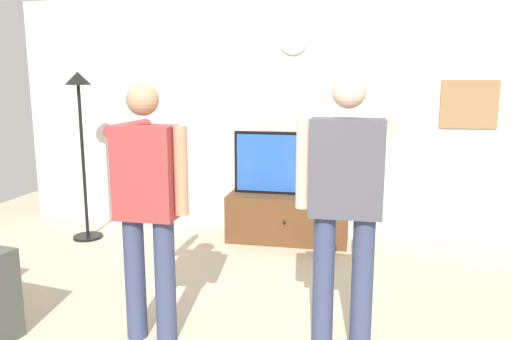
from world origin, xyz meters
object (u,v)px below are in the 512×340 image
object	(u,v)px
framed_picture	(469,104)
person_standing_nearer_couch	(346,197)
tv_stand	(288,218)
floor_lamp	(81,121)
person_standing_nearer_lamp	(148,199)
television	(289,163)
wall_clock	(294,40)

from	to	relation	value
framed_picture	person_standing_nearer_couch	bearing A→B (deg)	-116.17
tv_stand	floor_lamp	distance (m)	2.50
tv_stand	floor_lamp	xyz separation A→B (m)	(-2.23, -0.38, 1.07)
framed_picture	person_standing_nearer_lamp	bearing A→B (deg)	-134.12
television	person_standing_nearer_couch	xyz separation A→B (m)	(0.66, -2.19, 0.18)
wall_clock	person_standing_nearer_lamp	bearing A→B (deg)	-103.85
wall_clock	framed_picture	xyz separation A→B (m)	(1.86, 0.00, -0.68)
tv_stand	framed_picture	bearing A→B (deg)	9.02
television	person_standing_nearer_couch	size ratio (longest dim) A/B	0.67
tv_stand	television	world-z (taller)	television
person_standing_nearer_lamp	wall_clock	bearing A→B (deg)	76.15
floor_lamp	person_standing_nearer_lamp	world-z (taller)	floor_lamp
television	framed_picture	bearing A→B (deg)	7.62
framed_picture	floor_lamp	xyz separation A→B (m)	(-4.09, -0.67, -0.19)
framed_picture	floor_lamp	world-z (taller)	floor_lamp
television	floor_lamp	size ratio (longest dim) A/B	0.66
wall_clock	person_standing_nearer_couch	world-z (taller)	wall_clock
person_standing_nearer_couch	floor_lamp	bearing A→B (deg)	148.56
television	framed_picture	world-z (taller)	framed_picture
tv_stand	floor_lamp	size ratio (longest dim) A/B	0.71
television	wall_clock	xyz separation A→B (m)	(0.00, 0.24, 1.33)
wall_clock	framed_picture	bearing A→B (deg)	0.15
tv_stand	floor_lamp	bearing A→B (deg)	-170.41
television	person_standing_nearer_lamp	size ratio (longest dim) A/B	0.70
framed_picture	person_standing_nearer_couch	distance (m)	2.76
floor_lamp	wall_clock	bearing A→B (deg)	16.64
floor_lamp	person_standing_nearer_couch	bearing A→B (deg)	-31.44
framed_picture	television	bearing A→B (deg)	-172.38
person_standing_nearer_lamp	person_standing_nearer_couch	world-z (taller)	person_standing_nearer_couch
framed_picture	wall_clock	bearing A→B (deg)	-179.85
person_standing_nearer_couch	framed_picture	bearing A→B (deg)	63.83
framed_picture	floor_lamp	distance (m)	4.15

